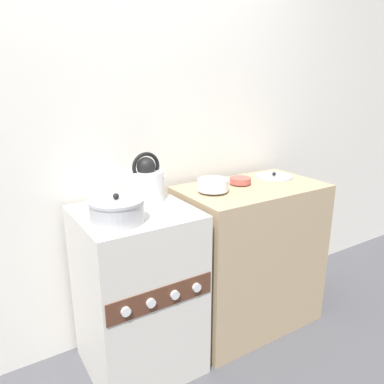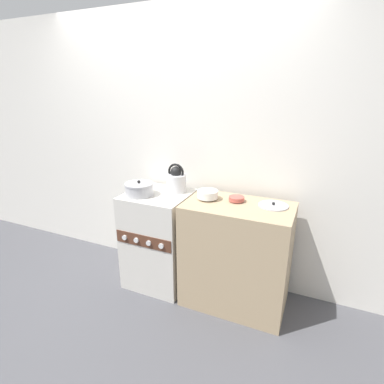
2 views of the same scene
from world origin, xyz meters
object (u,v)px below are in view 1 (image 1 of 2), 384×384
Objects in this scene: kettle at (147,182)px; enamel_bowl at (213,185)px; cooking_pot at (117,211)px; small_ceramic_bowl at (240,181)px; stove at (138,291)px; loose_pot_lid at (274,176)px.

kettle reaches higher than enamel_bowl.
small_ceramic_bowl is at bearing 10.10° from cooking_pot.
stove is 3.45× the size of kettle.
small_ceramic_bowl is (0.24, 0.05, -0.02)m from enamel_bowl.
kettle is (0.13, 0.12, 0.56)m from stove.
cooking_pot is (-0.13, -0.10, 0.51)m from stove.
stove is at bearing -136.94° from kettle.
stove is 3.88× the size of loose_pot_lid.
kettle reaches higher than cooking_pot.
loose_pot_lid is (1.14, 0.17, -0.03)m from cooking_pot.
cooking_pot is at bearing -170.52° from enamel_bowl.
enamel_bowl reaches higher than loose_pot_lid.
stove is 0.53m from cooking_pot.
stove is 5.29× the size of enamel_bowl.
cooking_pot is at bearing -142.68° from stove.
cooking_pot is 0.86m from small_ceramic_bowl.
loose_pot_lid reaches higher than stove.
stove is 7.12× the size of small_ceramic_bowl.
loose_pot_lid is (0.53, 0.07, -0.04)m from enamel_bowl.
stove is at bearing 37.32° from cooking_pot.
cooking_pot is at bearing -169.90° from small_ceramic_bowl.
stove is 0.70m from enamel_bowl.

